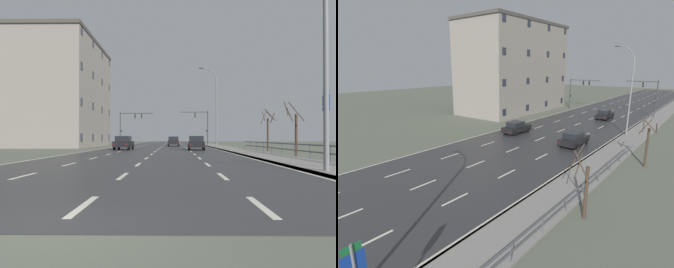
{
  "view_description": "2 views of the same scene",
  "coord_description": "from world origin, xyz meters",
  "views": [
    {
      "loc": [
        1.78,
        -4.91,
        1.37
      ],
      "look_at": [
        0.76,
        61.06,
        2.08
      ],
      "focal_mm": 37.53,
      "sensor_mm": 36.0,
      "label": 1
    },
    {
      "loc": [
        15.86,
        8.0,
        8.4
      ],
      "look_at": [
        0.0,
        27.88,
        1.93
      ],
      "focal_mm": 28.37,
      "sensor_mm": 36.0,
      "label": 2
    }
  ],
  "objects": [
    {
      "name": "car_distant",
      "position": [
        -3.89,
        34.9,
        0.8
      ],
      "size": [
        1.97,
        4.17,
        1.57
      ],
      "rotation": [
        0.0,
        0.0,
        -0.04
      ],
      "color": "black",
      "rests_on": "ground"
    },
    {
      "name": "ground_plane",
      "position": [
        0.0,
        48.0,
        -0.06
      ],
      "size": [
        160.0,
        160.0,
        0.12
      ],
      "color": "#5B6051"
    },
    {
      "name": "car_mid_centre",
      "position": [
        4.32,
        34.29,
        0.8
      ],
      "size": [
        1.95,
        4.16,
        1.57
      ],
      "rotation": [
        0.0,
        0.0,
        -0.04
      ],
      "color": "black",
      "rests_on": "ground"
    },
    {
      "name": "traffic_signal_left",
      "position": [
        -6.37,
        58.76,
        4.24
      ],
      "size": [
        6.05,
        0.36,
        6.08
      ],
      "color": "#38383A",
      "rests_on": "ground"
    },
    {
      "name": "car_far_left",
      "position": [
        1.78,
        51.61,
        0.8
      ],
      "size": [
        1.84,
        4.1,
        1.57
      ],
      "rotation": [
        0.0,
        0.0,
        -0.0
      ],
      "color": "black",
      "rests_on": "ground"
    },
    {
      "name": "bare_tree_near",
      "position": [
        10.85,
        21.29,
        1.86
      ],
      "size": [
        1.19,
        1.57,
        4.16
      ],
      "color": "#423328",
      "rests_on": "ground"
    },
    {
      "name": "bare_tree_mid",
      "position": [
        11.77,
        32.33,
        2.11
      ],
      "size": [
        1.54,
        1.61,
        4.42
      ],
      "color": "#423328",
      "rests_on": "ground"
    },
    {
      "name": "guardrail",
      "position": [
        9.85,
        19.87,
        0.71
      ],
      "size": [
        0.07,
        29.46,
        1.0
      ],
      "color": "#515459",
      "rests_on": "ground"
    },
    {
      "name": "sidewalk_right",
      "position": [
        8.43,
        60.0,
        0.06
      ],
      "size": [
        3.0,
        120.0,
        0.12
      ],
      "color": "gray",
      "rests_on": "ground"
    },
    {
      "name": "traffic_signal_right",
      "position": [
        7.0,
        57.87,
        4.09
      ],
      "size": [
        5.09,
        0.36,
        6.22
      ],
      "color": "#38383A",
      "rests_on": "ground"
    },
    {
      "name": "brick_building",
      "position": [
        -15.42,
        49.8,
        8.17
      ],
      "size": [
        10.88,
        22.28,
        16.32
      ],
      "color": "gray",
      "rests_on": "ground"
    },
    {
      "name": "road_asphalt_strip",
      "position": [
        0.0,
        59.99,
        0.01
      ],
      "size": [
        14.0,
        120.0,
        0.03
      ],
      "color": "#303033",
      "rests_on": "ground"
    },
    {
      "name": "street_lamp_midground",
      "position": [
        7.45,
        42.39,
        5.33
      ],
      "size": [
        2.45,
        0.24,
        10.87
      ],
      "color": "slate",
      "rests_on": "ground"
    }
  ]
}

